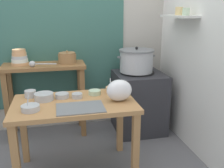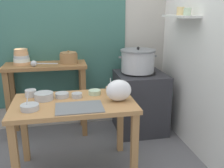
% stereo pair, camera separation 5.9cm
% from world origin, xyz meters
% --- Properties ---
extents(wall_back, '(4.40, 0.12, 2.60)m').
position_xyz_m(wall_back, '(0.08, 1.10, 1.30)').
color(wall_back, '#B2ADA3').
rests_on(wall_back, ground).
extents(wall_right, '(0.30, 3.20, 2.60)m').
position_xyz_m(wall_right, '(1.40, 0.20, 1.30)').
color(wall_right, white).
rests_on(wall_right, ground).
extents(prep_table, '(1.10, 0.66, 0.72)m').
position_xyz_m(prep_table, '(0.06, -0.03, 0.61)').
color(prep_table, '#B27F4C').
rests_on(prep_table, ground).
extents(back_shelf_table, '(0.96, 0.40, 0.90)m').
position_xyz_m(back_shelf_table, '(-0.22, 0.83, 0.68)').
color(back_shelf_table, olive).
rests_on(back_shelf_table, ground).
extents(stove_block, '(0.60, 0.61, 0.78)m').
position_xyz_m(stove_block, '(0.93, 0.70, 0.38)').
color(stove_block, '#2D2D33').
rests_on(stove_block, ground).
extents(steamer_pot, '(0.48, 0.43, 0.31)m').
position_xyz_m(steamer_pot, '(0.89, 0.72, 0.92)').
color(steamer_pot, '#B7BABF').
rests_on(steamer_pot, stove_block).
extents(clay_pot, '(0.21, 0.21, 0.16)m').
position_xyz_m(clay_pot, '(0.06, 0.83, 0.96)').
color(clay_pot, olive).
rests_on(clay_pot, back_shelf_table).
extents(bowl_stack_enamel, '(0.20, 0.20, 0.18)m').
position_xyz_m(bowl_stack_enamel, '(-0.49, 0.86, 0.98)').
color(bowl_stack_enamel, tan).
rests_on(bowl_stack_enamel, back_shelf_table).
extents(ladle, '(0.30, 0.10, 0.07)m').
position_xyz_m(ladle, '(-0.33, 0.71, 0.94)').
color(ladle, '#B7BABF').
rests_on(ladle, back_shelf_table).
extents(serving_tray, '(0.40, 0.28, 0.01)m').
position_xyz_m(serving_tray, '(0.10, -0.20, 0.72)').
color(serving_tray, slate).
rests_on(serving_tray, prep_table).
extents(plastic_bag, '(0.23, 0.16, 0.20)m').
position_xyz_m(plastic_bag, '(0.47, -0.09, 0.82)').
color(plastic_bag, white).
rests_on(plastic_bag, prep_table).
extents(prep_bowl_0, '(0.17, 0.17, 0.07)m').
position_xyz_m(prep_bowl_0, '(-0.20, 0.07, 0.76)').
color(prep_bowl_0, '#B7BABF').
rests_on(prep_bowl_0, prep_table).
extents(prep_bowl_1, '(0.13, 0.13, 0.04)m').
position_xyz_m(prep_bowl_1, '(-0.04, 0.10, 0.74)').
color(prep_bowl_1, '#B7BABF').
rests_on(prep_bowl_1, prep_table).
extents(prep_bowl_2, '(0.10, 0.10, 0.04)m').
position_xyz_m(prep_bowl_2, '(0.10, 0.07, 0.74)').
color(prep_bowl_2, '#B7BABF').
rests_on(prep_bowl_2, prep_table).
extents(prep_bowl_3, '(0.15, 0.15, 0.15)m').
position_xyz_m(prep_bowl_3, '(-0.30, -0.16, 0.75)').
color(prep_bowl_3, '#B7BABF').
rests_on(prep_bowl_3, prep_table).
extents(prep_bowl_4, '(0.12, 0.12, 0.04)m').
position_xyz_m(prep_bowl_4, '(0.27, 0.13, 0.74)').
color(prep_bowl_4, '#B7D1AD').
rests_on(prep_bowl_4, prep_table).
extents(prep_bowl_5, '(0.13, 0.13, 0.14)m').
position_xyz_m(prep_bowl_5, '(0.46, 0.16, 0.75)').
color(prep_bowl_5, tan).
rests_on(prep_bowl_5, prep_table).
extents(prep_bowl_6, '(0.11, 0.11, 0.07)m').
position_xyz_m(prep_bowl_6, '(-0.33, 0.19, 0.76)').
color(prep_bowl_6, '#B7BABF').
rests_on(prep_bowl_6, prep_table).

